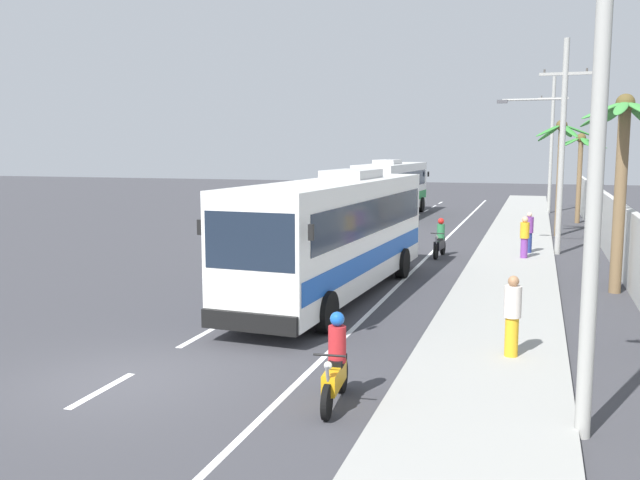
{
  "coord_description": "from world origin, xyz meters",
  "views": [
    {
      "loc": [
        7.64,
        -11.13,
        4.51
      ],
      "look_at": [
        1.32,
        8.82,
        1.7
      ],
      "focal_mm": 38.64,
      "sensor_mm": 36.0,
      "label": 1
    }
  ],
  "objects": [
    {
      "name": "ground_plane",
      "position": [
        0.0,
        0.0,
        0.0
      ],
      "size": [
        160.0,
        160.0,
        0.0
      ],
      "primitive_type": "plane",
      "color": "#3A3A3F"
    },
    {
      "name": "sidewalk_kerb",
      "position": [
        6.8,
        10.0,
        0.07
      ],
      "size": [
        3.2,
        90.0,
        0.14
      ],
      "primitive_type": "cube",
      "color": "#999993",
      "rests_on": "ground"
    },
    {
      "name": "lane_markings",
      "position": [
        2.12,
        14.28,
        0.0
      ],
      "size": [
        3.51,
        71.0,
        0.01
      ],
      "color": "white",
      "rests_on": "ground"
    },
    {
      "name": "boundary_wall",
      "position": [
        10.6,
        14.0,
        1.24
      ],
      "size": [
        0.24,
        60.0,
        2.48
      ],
      "primitive_type": "cube",
      "color": "#B2B2AD",
      "rests_on": "ground"
    },
    {
      "name": "coach_bus_foreground",
      "position": [
        1.85,
        8.85,
        1.98
      ],
      "size": [
        3.34,
        12.08,
        3.81
      ],
      "color": "white",
      "rests_on": "ground"
    },
    {
      "name": "coach_bus_far_lane",
      "position": [
        -1.53,
        33.54,
        1.96
      ],
      "size": [
        3.12,
        11.25,
        3.76
      ],
      "color": "white",
      "rests_on": "ground"
    },
    {
      "name": "motorcycle_beside_bus",
      "position": [
        3.84,
        17.42,
        0.65
      ],
      "size": [
        0.56,
        1.96,
        1.61
      ],
      "color": "black",
      "rests_on": "ground"
    },
    {
      "name": "motorcycle_trailing",
      "position": [
        4.36,
        0.13,
        0.66
      ],
      "size": [
        0.56,
        1.96,
        1.64
      ],
      "color": "black",
      "rests_on": "ground"
    },
    {
      "name": "pedestrian_near_kerb",
      "position": [
        7.21,
        17.24,
        1.01
      ],
      "size": [
        0.36,
        0.36,
        1.66
      ],
      "rotation": [
        0.0,
        0.0,
        6.25
      ],
      "color": "#75388E",
      "rests_on": "sidewalk_kerb"
    },
    {
      "name": "pedestrian_midwalk",
      "position": [
        7.24,
        3.52,
        1.04
      ],
      "size": [
        0.36,
        0.36,
        1.73
      ],
      "rotation": [
        0.0,
        0.0,
        0.9
      ],
      "color": "gold",
      "rests_on": "sidewalk_kerb"
    },
    {
      "name": "pedestrian_far_walk",
      "position": [
        7.35,
        18.76,
        1.03
      ],
      "size": [
        0.36,
        0.36,
        1.7
      ],
      "rotation": [
        0.0,
        0.0,
        5.12
      ],
      "color": "navy",
      "rests_on": "sidewalk_kerb"
    },
    {
      "name": "utility_pole_nearest",
      "position": [
        8.46,
        -0.06,
        4.31
      ],
      "size": [
        1.86,
        0.24,
        8.27
      ],
      "color": "#9E9E99",
      "rests_on": "ground"
    },
    {
      "name": "utility_pole_mid",
      "position": [
        8.43,
        19.64,
        4.78
      ],
      "size": [
        3.75,
        0.24,
        8.99
      ],
      "color": "#9E9E99",
      "rests_on": "ground"
    },
    {
      "name": "utility_pole_far",
      "position": [
        8.42,
        39.34,
        4.84
      ],
      "size": [
        1.96,
        0.24,
        9.34
      ],
      "color": "#9E9E99",
      "rests_on": "ground"
    },
    {
      "name": "palm_nearest",
      "position": [
        8.68,
        26.07,
        4.26
      ],
      "size": [
        2.91,
        2.97,
        5.92
      ],
      "color": "brown",
      "rests_on": "ground"
    },
    {
      "name": "palm_second",
      "position": [
        9.97,
        32.96,
        3.89
      ],
      "size": [
        2.91,
        3.09,
        5.37
      ],
      "color": "brown",
      "rests_on": "ground"
    },
    {
      "name": "palm_fourth",
      "position": [
        10.06,
        11.81,
        4.19
      ],
      "size": [
        2.88,
        3.0,
        6.13
      ],
      "color": "brown",
      "rests_on": "ground"
    }
  ]
}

